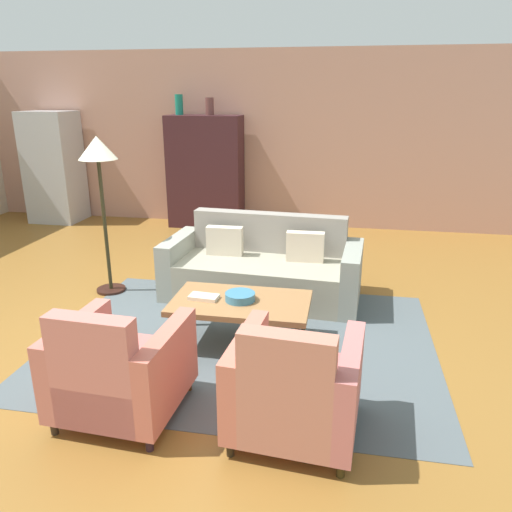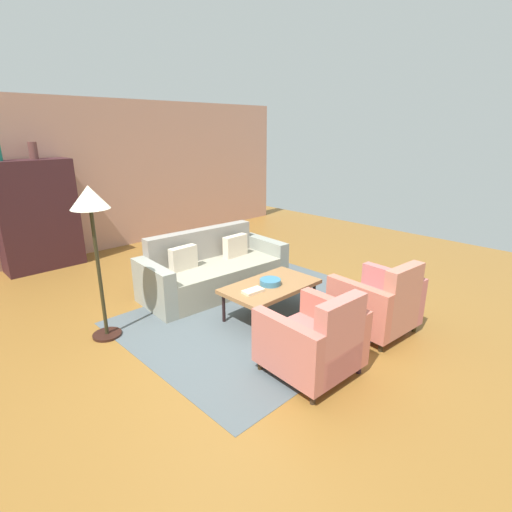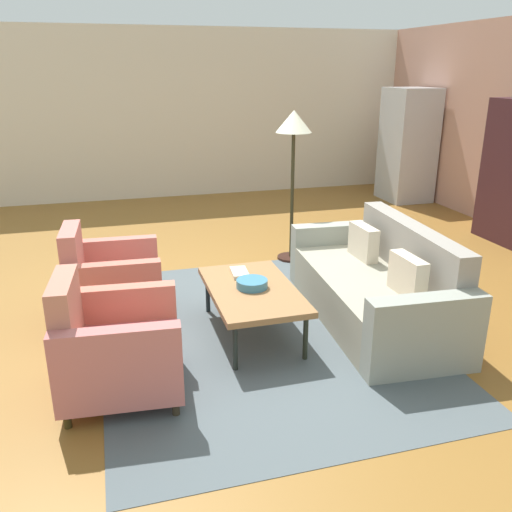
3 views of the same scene
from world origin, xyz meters
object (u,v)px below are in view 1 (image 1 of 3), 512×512
Objects in this scene: coffee_table at (241,304)px; refrigerator at (54,167)px; fruit_bowl at (240,297)px; vase_tall at (179,105)px; armchair_left at (118,373)px; armchair_right at (294,391)px; cabinet at (206,172)px; couch at (264,269)px; floor_lamp at (99,163)px; vase_round at (210,106)px; book_stack at (204,297)px.

refrigerator is (-4.08, 3.85, 0.54)m from coffee_table.
vase_tall is (-1.82, 3.95, 1.50)m from fruit_bowl.
armchair_right is at bearing 3.08° from armchair_left.
cabinet is at bearing 2.26° from refrigerator.
armchair_right is (0.59, -2.35, 0.06)m from couch.
floor_lamp reaches higher than armchair_right.
vase_tall is 1.18× the size of vase_round.
cabinet is (-2.02, 5.12, 0.56)m from armchair_right.
armchair_right is 1.47m from book_stack.
fruit_bowl is (0.60, 1.17, 0.12)m from armchair_left.
book_stack is 5.42m from refrigerator.
armchair_left is 1.20m from armchair_right.
fruit_bowl is (-0.60, 1.17, 0.12)m from armchair_right.
floor_lamp is (0.11, -2.99, -0.51)m from vase_tall.
coffee_table is at bearing 65.71° from armchair_left.
vase_tall is at bearing -52.68° from couch.
fruit_bowl is at bearing -71.47° from vase_round.
coffee_table is 0.67× the size of cabinet.
fruit_bowl is 4.22m from cabinet.
armchair_right is 0.49× the size of cabinet.
armchair_left reaches higher than coffee_table.
vase_tall is at bearing 120.08° from armchair_right.
floor_lamp is at bearing 142.17° from armchair_right.
cabinet is at bearing 177.29° from vase_round.
fruit_bowl is at bearing 93.24° from couch.
couch is 2.43m from armchair_left.
coffee_table is 4.23m from cabinet.
couch is 1.25× the size of floor_lamp.
book_stack is at bearing 79.34° from armchair_left.
cabinet reaches higher than floor_lamp.
cabinet reaches higher than coffee_table.
vase_round reaches higher than coffee_table.
floor_lamp is at bearing 150.91° from coffee_table.
cabinet is 1.13m from vase_tall.
vase_tall reaches higher than couch.
refrigerator is at bearing 136.67° from fruit_bowl.
vase_tall is at bearing -179.32° from cabinet.
armchair_right is 6.88m from refrigerator.
floor_lamp is at bearing 11.43° from couch.
armchair_right is at bearing -62.99° from coffee_table.
coffee_table is (-0.01, -1.19, 0.10)m from couch.
refrigerator is at bearing 129.31° from floor_lamp.
coffee_table is at bearing 93.46° from couch.
armchair_right is 0.51× the size of floor_lamp.
vase_tall reaches higher than cabinet.
fruit_bowl is at bearing 65.88° from armchair_left.
book_stack is at bearing -35.19° from floor_lamp.
book_stack is at bearing 78.48° from couch.
vase_round is 3.06m from floor_lamp.
armchair_left is at bearing -62.35° from floor_lamp.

